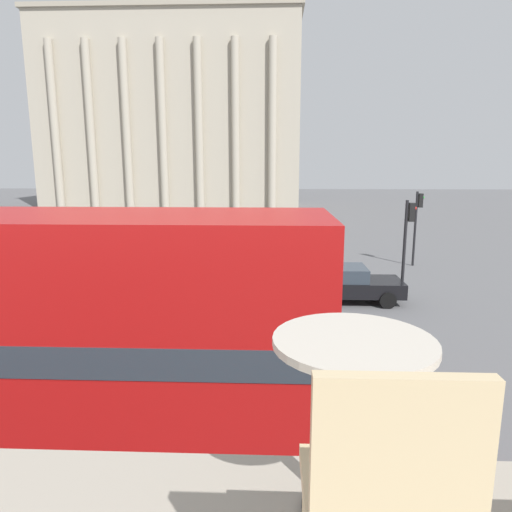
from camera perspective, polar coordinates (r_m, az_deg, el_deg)
name	(u,v)px	position (r m, az deg, el deg)	size (l,w,h in m)	color
cafe_dining_table	(352,388)	(1.81, 11.91, -15.81)	(0.60, 0.60, 0.73)	#2D2D30
cafe_chair_0	(384,500)	(1.36, 15.69, -27.25)	(0.40, 0.40, 0.91)	#D1B789
plaza_building_left	(174,115)	(60.11, -10.27, 16.95)	(31.43, 12.31, 22.53)	#B2A893
traffic_light_near	(118,273)	(12.55, -16.88, -2.10)	(0.42, 0.24, 3.50)	black
traffic_light_mid	(407,235)	(18.23, 18.37, 2.48)	(0.42, 0.24, 3.82)	black
traffic_light_far	(417,218)	(24.65, 19.51, 4.54)	(0.42, 0.24, 3.81)	black
car_navy	(213,273)	(19.03, -5.40, -2.16)	(4.20, 1.93, 1.35)	black
car_black	(344,283)	(17.68, 10.98, -3.36)	(4.20, 1.93, 1.35)	black
pedestrian_black	(133,249)	(23.31, -15.08, 0.88)	(0.32, 0.32, 1.82)	#282B33
pedestrian_blue	(278,221)	(34.28, 2.81, 4.35)	(0.32, 0.32, 1.72)	#282B33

